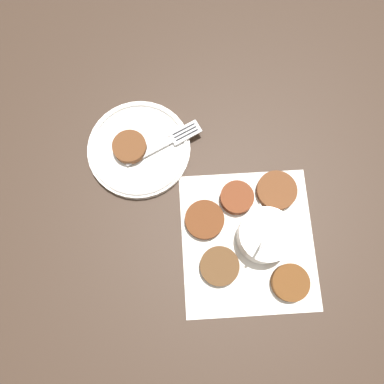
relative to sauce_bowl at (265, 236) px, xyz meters
The scene contains 11 objects.
ground_plane 0.05m from the sauce_bowl, 100.60° to the left, with size 4.00×4.00×0.00m, color #38281E.
napkin 0.04m from the sauce_bowl, 94.40° to the left, with size 0.30×0.28×0.00m.
sauce_bowl is the anchor object (origin of this frame).
fritter_0 0.12m from the sauce_bowl, 63.42° to the left, with size 0.08×0.08×0.02m.
fritter_1 0.09m from the sauce_bowl, 22.20° to the left, with size 0.06×0.06×0.02m.
fritter_2 0.10m from the sauce_bowl, 113.09° to the left, with size 0.07×0.07×0.02m.
fritter_3 0.10m from the sauce_bowl, 28.81° to the right, with size 0.08×0.08×0.02m.
fritter_4 0.10m from the sauce_bowl, 161.92° to the right, with size 0.07×0.07×0.02m.
serving_plate 0.30m from the sauce_bowl, 43.44° to the left, with size 0.21×0.21×0.02m.
fritter_on_plate 0.31m from the sauce_bowl, 45.68° to the left, with size 0.07×0.07×0.02m.
fork 0.26m from the sauce_bowl, 32.48° to the left, with size 0.07×0.16×0.00m.
Camera 1 is at (-0.06, 0.10, 0.72)m, focal length 35.00 mm.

